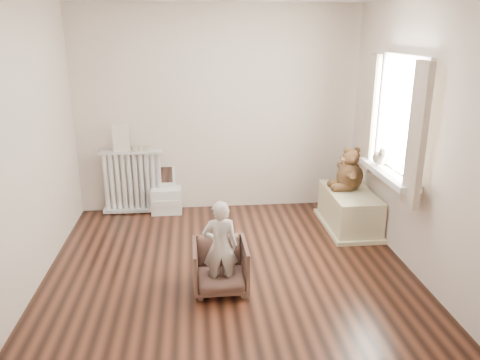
{
  "coord_description": "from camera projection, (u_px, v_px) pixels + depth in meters",
  "views": [
    {
      "loc": [
        -0.31,
        -4.13,
        2.29
      ],
      "look_at": [
        0.15,
        0.45,
        0.8
      ],
      "focal_mm": 35.0,
      "sensor_mm": 36.0,
      "label": 1
    }
  ],
  "objects": [
    {
      "name": "window",
      "position": [
        402.0,
        118.0,
        4.65
      ],
      "size": [
        0.03,
        0.9,
        1.1
      ],
      "primitive_type": "cube",
      "color": "white",
      "rests_on": "right_wall"
    },
    {
      "name": "curtain_left",
      "position": [
        417.0,
        136.0,
        4.12
      ],
      "size": [
        0.06,
        0.26,
        1.3
      ],
      "primitive_type": "cube",
      "color": "#BAAA93",
      "rests_on": "right_wall"
    },
    {
      "name": "toy_bench",
      "position": [
        349.0,
        211.0,
        5.62
      ],
      "size": [
        0.51,
        0.97,
        0.45
      ],
      "primitive_type": "cube",
      "color": "beige",
      "rests_on": "floor"
    },
    {
      "name": "tin_a",
      "position": [
        135.0,
        148.0,
        5.87
      ],
      "size": [
        0.11,
        0.11,
        0.07
      ],
      "primitive_type": "cylinder",
      "color": "#A59E8C",
      "rests_on": "radiator"
    },
    {
      "name": "child",
      "position": [
        220.0,
        247.0,
        4.14
      ],
      "size": [
        0.32,
        0.21,
        0.86
      ],
      "primitive_type": "imported",
      "rotation": [
        0.0,
        0.0,
        3.16
      ],
      "color": "beige",
      "rests_on": "armchair"
    },
    {
      "name": "window_sill",
      "position": [
        388.0,
        173.0,
        4.82
      ],
      "size": [
        0.22,
        1.1,
        0.06
      ],
      "primitive_type": "cube",
      "color": "silver",
      "rests_on": "right_wall"
    },
    {
      "name": "front_wall",
      "position": [
        254.0,
        220.0,
        2.54
      ],
      "size": [
        3.6,
        0.02,
        2.6
      ],
      "primitive_type": "cube",
      "color": "beige",
      "rests_on": "ground"
    },
    {
      "name": "floor",
      "position": [
        230.0,
        271.0,
        4.65
      ],
      "size": [
        3.6,
        3.6,
        0.01
      ],
      "primitive_type": "cube",
      "color": "black",
      "rests_on": "ground"
    },
    {
      "name": "armchair",
      "position": [
        220.0,
        266.0,
        4.26
      ],
      "size": [
        0.5,
        0.51,
        0.46
      ],
      "primitive_type": "imported",
      "rotation": [
        0.0,
        0.0,
        0.01
      ],
      "color": "brown",
      "rests_on": "floor"
    },
    {
      "name": "toy_vanity",
      "position": [
        166.0,
        192.0,
        6.06
      ],
      "size": [
        0.39,
        0.28,
        0.61
      ],
      "primitive_type": "cube",
      "color": "silver",
      "rests_on": "floor"
    },
    {
      "name": "paper_doll",
      "position": [
        121.0,
        138.0,
        5.82
      ],
      "size": [
        0.2,
        0.02,
        0.33
      ],
      "primitive_type": "cube",
      "color": "beige",
      "rests_on": "radiator"
    },
    {
      "name": "radiator",
      "position": [
        133.0,
        184.0,
        6.01
      ],
      "size": [
        0.79,
        0.15,
        0.83
      ],
      "primitive_type": "cube",
      "color": "silver",
      "rests_on": "floor"
    },
    {
      "name": "right_wall",
      "position": [
        418.0,
        139.0,
        4.42
      ],
      "size": [
        0.02,
        3.6,
        2.6
      ],
      "primitive_type": "cube",
      "color": "beige",
      "rests_on": "ground"
    },
    {
      "name": "curtain_right",
      "position": [
        370.0,
        114.0,
        5.2
      ],
      "size": [
        0.06,
        0.26,
        1.3
      ],
      "primitive_type": "cube",
      "color": "#BAAA93",
      "rests_on": "right_wall"
    },
    {
      "name": "teddy_bear",
      "position": [
        350.0,
        172.0,
        5.57
      ],
      "size": [
        0.42,
        0.33,
        0.51
      ],
      "primitive_type": null,
      "rotation": [
        0.0,
        0.0,
        0.03
      ],
      "color": "#3B2614",
      "rests_on": "toy_bench"
    },
    {
      "name": "tin_b",
      "position": [
        147.0,
        148.0,
        5.89
      ],
      "size": [
        0.09,
        0.09,
        0.05
      ],
      "primitive_type": "cylinder",
      "color": "#A59E8C",
      "rests_on": "radiator"
    },
    {
      "name": "plush_cat",
      "position": [
        380.0,
        156.0,
        4.98
      ],
      "size": [
        0.19,
        0.27,
        0.21
      ],
      "primitive_type": null,
      "rotation": [
        0.0,
        0.0,
        0.14
      ],
      "color": "slate",
      "rests_on": "window_sill"
    },
    {
      "name": "left_wall",
      "position": [
        23.0,
        148.0,
        4.08
      ],
      "size": [
        0.02,
        3.6,
        2.6
      ],
      "primitive_type": "cube",
      "color": "beige",
      "rests_on": "ground"
    },
    {
      "name": "back_wall",
      "position": [
        218.0,
        111.0,
        5.95
      ],
      "size": [
        3.6,
        0.02,
        2.6
      ],
      "primitive_type": "cube",
      "color": "beige",
      "rests_on": "ground"
    }
  ]
}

